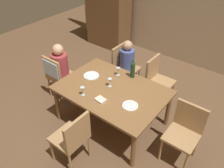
{
  "coord_description": "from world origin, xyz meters",
  "views": [
    {
      "loc": [
        1.78,
        -2.28,
        2.96
      ],
      "look_at": [
        0.0,
        0.0,
        0.82
      ],
      "focal_mm": 36.54,
      "sensor_mm": 36.0,
      "label": 1
    }
  ],
  "objects_px": {
    "armoire_cabinet": "(108,5)",
    "chair_far_right": "(157,78)",
    "wine_glass_centre": "(118,70)",
    "chair_far_left": "(123,64)",
    "chair_right_end": "(185,130)",
    "chair_left_end": "(56,73)",
    "person_man_bearded": "(128,62)",
    "dinner_plate_host": "(130,106)",
    "dinner_plate_guest_left": "(91,76)",
    "wine_glass_near_right": "(83,89)",
    "dining_table": "(112,92)",
    "person_woman_host": "(62,67)",
    "wine_glass_near_left": "(110,81)",
    "wine_bottle_tall_green": "(133,69)",
    "chair_near": "(73,137)"
  },
  "relations": [
    {
      "from": "armoire_cabinet",
      "to": "chair_far_right",
      "type": "relative_size",
      "value": 2.37
    },
    {
      "from": "wine_glass_centre",
      "to": "chair_far_left",
      "type": "bearing_deg",
      "value": 117.38
    },
    {
      "from": "chair_right_end",
      "to": "chair_left_end",
      "type": "bearing_deg",
      "value": 4.87
    },
    {
      "from": "person_man_bearded",
      "to": "dinner_plate_host",
      "type": "bearing_deg",
      "value": 35.82
    },
    {
      "from": "armoire_cabinet",
      "to": "dinner_plate_guest_left",
      "type": "xyz_separation_m",
      "value": [
        1.45,
        -2.28,
        -0.37
      ]
    },
    {
      "from": "wine_glass_near_right",
      "to": "chair_left_end",
      "type": "bearing_deg",
      "value": 164.56
    },
    {
      "from": "dining_table",
      "to": "person_woman_host",
      "type": "bearing_deg",
      "value": 178.81
    },
    {
      "from": "chair_far_right",
      "to": "chair_right_end",
      "type": "bearing_deg",
      "value": 46.5
    },
    {
      "from": "dinner_plate_host",
      "to": "chair_right_end",
      "type": "bearing_deg",
      "value": 17.39
    },
    {
      "from": "wine_glass_centre",
      "to": "dinner_plate_guest_left",
      "type": "bearing_deg",
      "value": -138.45
    },
    {
      "from": "armoire_cabinet",
      "to": "wine_glass_near_left",
      "type": "relative_size",
      "value": 14.63
    },
    {
      "from": "chair_far_left",
      "to": "chair_far_right",
      "type": "xyz_separation_m",
      "value": [
        0.77,
        0.0,
        0.0
      ]
    },
    {
      "from": "chair_far_left",
      "to": "wine_glass_near_left",
      "type": "xyz_separation_m",
      "value": [
        0.4,
        -0.94,
        0.29
      ]
    },
    {
      "from": "wine_bottle_tall_green",
      "to": "wine_glass_near_right",
      "type": "xyz_separation_m",
      "value": [
        -0.32,
        -0.88,
        -0.05
      ]
    },
    {
      "from": "chair_left_end",
      "to": "chair_right_end",
      "type": "bearing_deg",
      "value": 4.87
    },
    {
      "from": "chair_right_end",
      "to": "person_man_bearded",
      "type": "bearing_deg",
      "value": -29.14
    },
    {
      "from": "chair_near",
      "to": "chair_far_right",
      "type": "bearing_deg",
      "value": -6.17
    },
    {
      "from": "chair_left_end",
      "to": "wine_bottle_tall_green",
      "type": "relative_size",
      "value": 2.72
    },
    {
      "from": "dining_table",
      "to": "chair_near",
      "type": "bearing_deg",
      "value": -84.91
    },
    {
      "from": "chair_near",
      "to": "wine_glass_near_right",
      "type": "height_order",
      "value": "chair_near"
    },
    {
      "from": "dinner_plate_host",
      "to": "chair_far_left",
      "type": "bearing_deg",
      "value": 129.39
    },
    {
      "from": "chair_left_end",
      "to": "wine_bottle_tall_green",
      "type": "bearing_deg",
      "value": 25.15
    },
    {
      "from": "chair_near",
      "to": "wine_glass_near_left",
      "type": "bearing_deg",
      "value": 9.05
    },
    {
      "from": "dining_table",
      "to": "wine_bottle_tall_green",
      "type": "relative_size",
      "value": 5.06
    },
    {
      "from": "chair_right_end",
      "to": "chair_near",
      "type": "relative_size",
      "value": 1.0
    },
    {
      "from": "chair_near",
      "to": "wine_glass_near_left",
      "type": "xyz_separation_m",
      "value": [
        -0.16,
        1.02,
        0.29
      ]
    },
    {
      "from": "chair_near",
      "to": "wine_glass_near_right",
      "type": "bearing_deg",
      "value": 30.79
    },
    {
      "from": "chair_near",
      "to": "wine_bottle_tall_green",
      "type": "bearing_deg",
      "value": 0.94
    },
    {
      "from": "chair_right_end",
      "to": "wine_glass_centre",
      "type": "bearing_deg",
      "value": -11.81
    },
    {
      "from": "chair_far_right",
      "to": "armoire_cabinet",
      "type": "bearing_deg",
      "value": -121.27
    },
    {
      "from": "dinner_plate_guest_left",
      "to": "wine_bottle_tall_green",
      "type": "bearing_deg",
      "value": 35.86
    },
    {
      "from": "wine_glass_centre",
      "to": "dinner_plate_guest_left",
      "type": "height_order",
      "value": "wine_glass_centre"
    },
    {
      "from": "wine_glass_near_right",
      "to": "person_man_bearded",
      "type": "bearing_deg",
      "value": 94.14
    },
    {
      "from": "armoire_cabinet",
      "to": "wine_glass_centre",
      "type": "relative_size",
      "value": 14.63
    },
    {
      "from": "armoire_cabinet",
      "to": "wine_bottle_tall_green",
      "type": "height_order",
      "value": "armoire_cabinet"
    },
    {
      "from": "armoire_cabinet",
      "to": "chair_far_left",
      "type": "height_order",
      "value": "armoire_cabinet"
    },
    {
      "from": "chair_far_right",
      "to": "wine_bottle_tall_green",
      "type": "relative_size",
      "value": 2.72
    },
    {
      "from": "person_woman_host",
      "to": "dinner_plate_guest_left",
      "type": "distance_m",
      "value": 0.73
    },
    {
      "from": "chair_right_end",
      "to": "wine_glass_near_right",
      "type": "height_order",
      "value": "chair_right_end"
    },
    {
      "from": "dining_table",
      "to": "chair_far_right",
      "type": "height_order",
      "value": "chair_far_right"
    },
    {
      "from": "chair_right_end",
      "to": "chair_far_right",
      "type": "bearing_deg",
      "value": -43.5
    },
    {
      "from": "dinner_plate_host",
      "to": "chair_left_end",
      "type": "bearing_deg",
      "value": 178.89
    },
    {
      "from": "wine_glass_near_right",
      "to": "dinner_plate_host",
      "type": "xyz_separation_m",
      "value": [
        0.72,
        0.24,
        -0.1
      ]
    },
    {
      "from": "dining_table",
      "to": "chair_left_end",
      "type": "height_order",
      "value": "chair_left_end"
    },
    {
      "from": "person_woman_host",
      "to": "wine_glass_near_right",
      "type": "distance_m",
      "value": 1.08
    },
    {
      "from": "wine_glass_near_left",
      "to": "chair_far_right",
      "type": "bearing_deg",
      "value": 68.31
    },
    {
      "from": "chair_left_end",
      "to": "person_man_bearded",
      "type": "distance_m",
      "value": 1.41
    },
    {
      "from": "chair_far_left",
      "to": "chair_near",
      "type": "bearing_deg",
      "value": 15.98
    },
    {
      "from": "dining_table",
      "to": "dinner_plate_host",
      "type": "xyz_separation_m",
      "value": [
        0.46,
        -0.16,
        0.08
      ]
    },
    {
      "from": "person_woman_host",
      "to": "wine_bottle_tall_green",
      "type": "xyz_separation_m",
      "value": [
        1.3,
        0.46,
        0.23
      ]
    }
  ]
}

